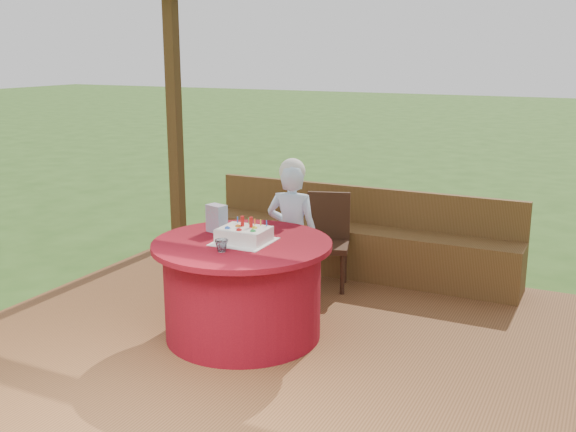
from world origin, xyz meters
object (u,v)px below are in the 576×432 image
object	(u,v)px
table	(243,288)
elderly_woman	(292,231)
bench	(357,246)
birthday_cake	(244,235)
gift_bag	(217,218)
chair	(327,237)
drinking_glass	(222,246)

from	to	relation	value
table	elderly_woman	world-z (taller)	elderly_woman
bench	birthday_cake	bearing A→B (deg)	-97.64
bench	table	distance (m)	1.73
table	gift_bag	world-z (taller)	gift_bag
chair	elderly_woman	xyz separation A→B (m)	(-0.09, -0.53, 0.17)
bench	birthday_cake	world-z (taller)	birthday_cake
elderly_woman	birthday_cake	distance (m)	0.78
gift_bag	birthday_cake	bearing A→B (deg)	-9.11
chair	drinking_glass	xyz separation A→B (m)	(-0.13, -1.56, 0.32)
bench	drinking_glass	world-z (taller)	drinking_glass
elderly_woman	birthday_cake	bearing A→B (deg)	-91.11
table	drinking_glass	world-z (taller)	drinking_glass
chair	drinking_glass	distance (m)	1.60
birthday_cake	gift_bag	size ratio (longest dim) A/B	1.90
bench	gift_bag	xyz separation A→B (m)	(-0.55, -1.56, 0.56)
chair	drinking_glass	world-z (taller)	chair
table	elderly_woman	size ratio (longest dim) A/B	1.06
table	chair	size ratio (longest dim) A/B	1.56
elderly_woman	gift_bag	bearing A→B (deg)	-118.92
bench	chair	size ratio (longest dim) A/B	3.62
chair	birthday_cake	distance (m)	1.33
table	gift_bag	size ratio (longest dim) A/B	6.20
table	chair	xyz separation A→B (m)	(0.13, 1.29, 0.08)
birthday_cake	drinking_glass	distance (m)	0.27
elderly_woman	gift_bag	distance (m)	0.72
bench	gift_bag	bearing A→B (deg)	-109.45
chair	elderly_woman	size ratio (longest dim) A/B	0.68
chair	bench	bearing A→B (deg)	73.65
chair	birthday_cake	xyz separation A→B (m)	(-0.11, -1.29, 0.33)
bench	gift_bag	world-z (taller)	gift_bag
elderly_woman	drinking_glass	distance (m)	1.04
bench	gift_bag	size ratio (longest dim) A/B	14.41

